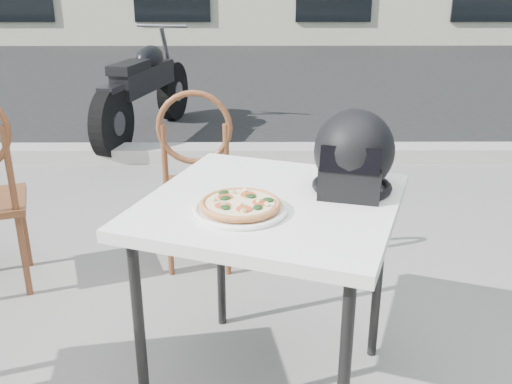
{
  "coord_description": "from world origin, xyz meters",
  "views": [
    {
      "loc": [
        -0.03,
        -1.62,
        1.49
      ],
      "look_at": [
        -0.01,
        0.1,
        0.83
      ],
      "focal_mm": 40.0,
      "sensor_mm": 36.0,
      "label": 1
    }
  ],
  "objects_px": {
    "pizza": "(240,204)",
    "helmet": "(353,156)",
    "cafe_table_main": "(271,218)",
    "motorcycle": "(145,91)",
    "plate": "(240,210)",
    "cafe_chair_main": "(198,172)"
  },
  "relations": [
    {
      "from": "pizza",
      "to": "helmet",
      "type": "xyz_separation_m",
      "value": [
        0.38,
        0.19,
        0.1
      ]
    },
    {
      "from": "cafe_table_main",
      "to": "motorcycle",
      "type": "relative_size",
      "value": 0.53
    },
    {
      "from": "helmet",
      "to": "plate",
      "type": "bearing_deg",
      "value": -138.33
    },
    {
      "from": "plate",
      "to": "pizza",
      "type": "distance_m",
      "value": 0.02
    },
    {
      "from": "pizza",
      "to": "cafe_chair_main",
      "type": "xyz_separation_m",
      "value": [
        -0.24,
        1.07,
        -0.26
      ]
    },
    {
      "from": "cafe_table_main",
      "to": "motorcycle",
      "type": "bearing_deg",
      "value": 106.57
    },
    {
      "from": "plate",
      "to": "helmet",
      "type": "xyz_separation_m",
      "value": [
        0.38,
        0.19,
        0.12
      ]
    },
    {
      "from": "cafe_chair_main",
      "to": "pizza",
      "type": "bearing_deg",
      "value": 101.85
    },
    {
      "from": "cafe_table_main",
      "to": "helmet",
      "type": "xyz_separation_m",
      "value": [
        0.28,
        0.08,
        0.2
      ]
    },
    {
      "from": "pizza",
      "to": "helmet",
      "type": "height_order",
      "value": "helmet"
    },
    {
      "from": "helmet",
      "to": "motorcycle",
      "type": "relative_size",
      "value": 0.18
    },
    {
      "from": "cafe_table_main",
      "to": "plate",
      "type": "xyz_separation_m",
      "value": [
        -0.1,
        -0.11,
        0.08
      ]
    },
    {
      "from": "pizza",
      "to": "cafe_chair_main",
      "type": "relative_size",
      "value": 0.33
    },
    {
      "from": "cafe_table_main",
      "to": "pizza",
      "type": "xyz_separation_m",
      "value": [
        -0.1,
        -0.11,
        0.1
      ]
    },
    {
      "from": "cafe_table_main",
      "to": "cafe_chair_main",
      "type": "relative_size",
      "value": 1.07
    },
    {
      "from": "plate",
      "to": "motorcycle",
      "type": "xyz_separation_m",
      "value": [
        -0.97,
        3.71,
        -0.34
      ]
    },
    {
      "from": "cafe_table_main",
      "to": "pizza",
      "type": "distance_m",
      "value": 0.18
    },
    {
      "from": "cafe_table_main",
      "to": "pizza",
      "type": "height_order",
      "value": "pizza"
    },
    {
      "from": "plate",
      "to": "pizza",
      "type": "relative_size",
      "value": 0.96
    },
    {
      "from": "cafe_table_main",
      "to": "plate",
      "type": "bearing_deg",
      "value": -132.47
    },
    {
      "from": "plate",
      "to": "helmet",
      "type": "relative_size",
      "value": 0.89
    },
    {
      "from": "pizza",
      "to": "motorcycle",
      "type": "distance_m",
      "value": 3.85
    }
  ]
}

